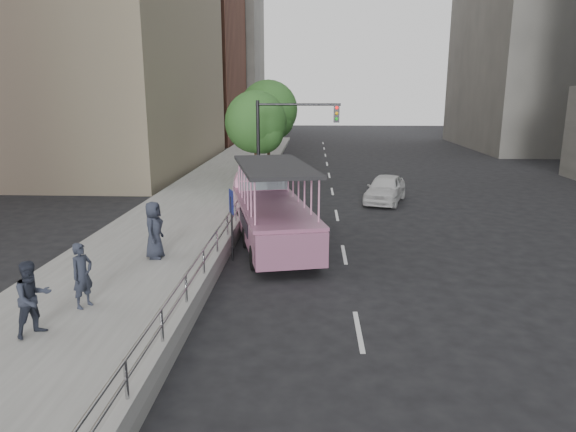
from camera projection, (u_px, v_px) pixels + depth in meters
The scene contains 15 objects.
ground at pixel (316, 298), 14.21m from camera, with size 160.00×160.00×0.00m, color black.
sidewalk at pixel (193, 211), 24.17m from camera, with size 5.50×80.00×0.30m, color #A0A09A.
kerb_wall at pixel (217, 257), 16.19m from camera, with size 0.24×30.00×0.36m, color #AAAAA5.
guardrail at pixel (217, 237), 16.04m from camera, with size 0.07×22.00×0.71m.
duck_boat at pixel (269, 210), 19.81m from camera, with size 4.23×9.52×3.08m.
car at pixel (385, 189), 26.62m from camera, with size 1.70×4.21×1.43m, color silver.
pedestrian_near at pixel (82, 275), 12.70m from camera, with size 0.61×0.40×1.66m, color #282D3B.
pedestrian_mid at pixel (33, 298), 11.21m from camera, with size 0.83×0.65×1.71m, color #282D3B.
pedestrian_far at pixel (154, 230), 16.53m from camera, with size 0.91×0.60×1.87m, color #282D3B.
parking_sign at pixel (232, 216), 17.04m from camera, with size 0.23×0.52×2.44m.
traffic_signal at pixel (282, 135), 25.62m from camera, with size 4.20×0.32×5.20m.
street_tree_near at pixel (257, 125), 28.95m from camera, with size 3.52×3.52×5.72m.
street_tree_far at pixel (270, 112), 34.66m from camera, with size 3.97×3.97×6.45m.
midrise_brick at pixel (158, 27), 58.68m from camera, with size 18.00×16.00×26.00m, color brown.
midrise_stone_b at pixel (205, 62), 74.83m from camera, with size 16.00×14.00×20.00m, color gray.
Camera 1 is at (-0.14, -13.32, 5.51)m, focal length 32.00 mm.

